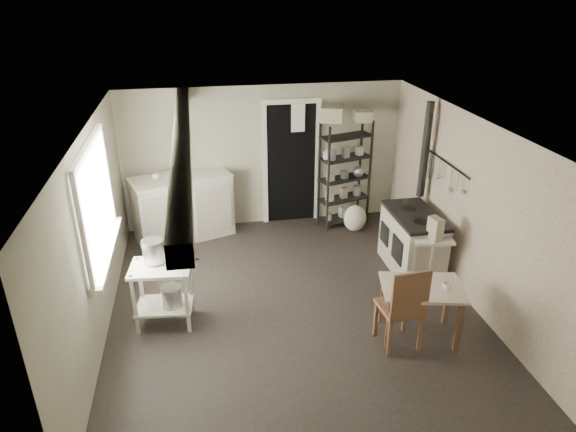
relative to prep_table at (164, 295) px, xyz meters
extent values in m
plane|color=black|center=(1.57, 0.12, -0.40)|extent=(5.00, 5.00, 0.00)
plane|color=white|center=(1.57, 0.12, 1.90)|extent=(5.00, 5.00, 0.00)
cube|color=#A9A590|center=(1.57, 2.62, 0.75)|extent=(4.50, 0.02, 2.30)
cube|color=#A9A590|center=(1.57, -2.38, 0.75)|extent=(4.50, 0.02, 2.30)
cube|color=#A9A590|center=(-0.68, 0.12, 0.75)|extent=(0.02, 5.00, 2.30)
cube|color=#A9A590|center=(3.82, 0.12, 0.75)|extent=(0.02, 5.00, 2.30)
cylinder|color=#B2B2B4|center=(-0.06, 0.10, 0.54)|extent=(0.29, 0.29, 0.27)
cylinder|color=#B2B2B4|center=(0.21, -0.03, 0.45)|extent=(0.18, 0.18, 0.10)
cylinder|color=#B2B2B4|center=(0.09, -0.04, -0.02)|extent=(0.25, 0.25, 0.26)
imported|color=white|center=(0.28, 2.18, 0.55)|extent=(0.32, 0.32, 0.07)
imported|color=white|center=(-0.13, 2.23, 0.57)|extent=(0.15, 0.15, 0.09)
imported|color=white|center=(2.51, 2.24, 0.96)|extent=(0.09, 0.09, 0.18)
cube|color=#BCB497|center=(2.60, 2.33, 1.61)|extent=(0.41, 0.38, 0.23)
cube|color=#BCB497|center=(3.07, 2.24, 1.59)|extent=(0.29, 0.27, 0.17)
cube|color=#BCB497|center=(3.40, 0.10, 0.61)|extent=(0.16, 0.22, 0.30)
imported|color=white|center=(3.09, -0.90, 0.41)|extent=(0.13, 0.13, 0.10)
ellipsoid|color=white|center=(2.96, 1.98, -0.16)|extent=(0.46, 0.42, 0.45)
cylinder|color=white|center=(3.15, 0.00, -0.33)|extent=(0.12, 0.12, 0.13)
camera|label=1|loc=(0.54, -5.26, 3.39)|focal=32.00mm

